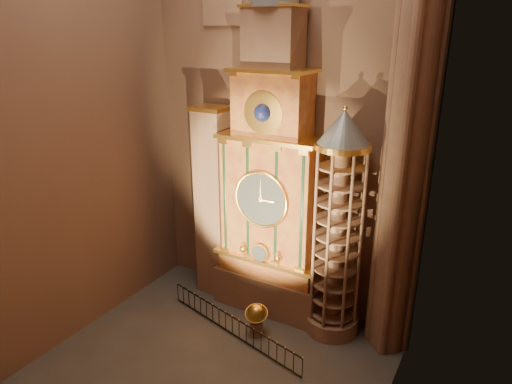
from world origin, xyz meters
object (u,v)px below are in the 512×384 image
Objects in this scene: portrait_tower at (214,203)px; celestial_globe at (256,317)px; astronomical_clock at (271,186)px; stair_turret at (337,230)px; iron_railing at (232,325)px.

celestial_globe is at bearing -31.63° from portrait_tower.
astronomical_clock is 1.64× the size of portrait_tower.
celestial_globe is at bearing -143.83° from stair_turret.
iron_railing is (-3.88, -2.81, -4.72)m from stair_turret.
astronomical_clock is 6.87m from iron_railing.
stair_turret is at bearing -2.33° from portrait_tower.
stair_turret is (6.90, -0.28, 0.12)m from portrait_tower.
astronomical_clock is 1.55× the size of stair_turret.
portrait_tower is (-3.40, 0.02, -1.53)m from astronomical_clock.
portrait_tower is at bearing 179.71° from astronomical_clock.
stair_turret reaches higher than celestial_globe.
celestial_globe is at bearing 35.05° from iron_railing.
stair_turret is 6.72× the size of celestial_globe.
stair_turret is at bearing 35.90° from iron_railing.
celestial_globe reaches higher than iron_railing.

